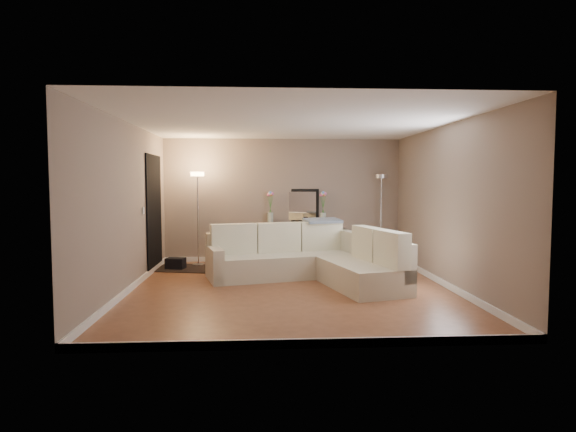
{
  "coord_description": "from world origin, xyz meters",
  "views": [
    {
      "loc": [
        -0.48,
        -7.49,
        1.68
      ],
      "look_at": [
        0.0,
        0.8,
        1.1
      ],
      "focal_mm": 30.0,
      "sensor_mm": 36.0,
      "label": 1
    }
  ],
  "objects": [
    {
      "name": "sectional_sofa",
      "position": [
        0.4,
        0.7,
        0.35
      ],
      "size": [
        3.25,
        2.73,
        0.95
      ],
      "color": "beige",
      "rests_on": "floor"
    },
    {
      "name": "ceiling",
      "position": [
        0.0,
        0.0,
        2.6
      ],
      "size": [
        5.0,
        5.5,
        0.01
      ],
      "primitive_type": "cube",
      "color": "white",
      "rests_on": "ground"
    },
    {
      "name": "black_bag",
      "position": [
        -2.12,
        1.85,
        0.1
      ],
      "size": [
        0.39,
        0.31,
        0.23
      ],
      "primitive_type": "cube",
      "rotation": [
        0.0,
        0.0,
        -0.21
      ],
      "color": "black",
      "rests_on": "charcoal_rug"
    },
    {
      "name": "baseboard_back",
      "position": [
        0.0,
        2.73,
        0.05
      ],
      "size": [
        5.0,
        0.03,
        0.1
      ],
      "primitive_type": "cube",
      "color": "white",
      "rests_on": "ground"
    },
    {
      "name": "wall_front",
      "position": [
        0.0,
        -2.76,
        1.3
      ],
      "size": [
        5.0,
        0.02,
        2.6
      ],
      "primitive_type": "cube",
      "color": "gray",
      "rests_on": "ground"
    },
    {
      "name": "flower_vase_right",
      "position": [
        0.84,
        2.51,
        1.1
      ],
      "size": [
        0.16,
        0.14,
        0.69
      ],
      "color": "silver",
      "rests_on": "console_table"
    },
    {
      "name": "wall_right",
      "position": [
        2.51,
        0.0,
        1.3
      ],
      "size": [
        0.02,
        5.5,
        2.6
      ],
      "primitive_type": "cube",
      "color": "gray",
      "rests_on": "ground"
    },
    {
      "name": "baseboard_right",
      "position": [
        2.48,
        0.0,
        0.05
      ],
      "size": [
        0.03,
        5.5,
        0.1
      ],
      "primitive_type": "cube",
      "color": "white",
      "rests_on": "ground"
    },
    {
      "name": "throw_blanket",
      "position": [
        0.69,
        1.46,
        0.96
      ],
      "size": [
        0.77,
        0.58,
        0.09
      ],
      "primitive_type": "cube",
      "rotation": [
        0.1,
        0.0,
        0.3
      ],
      "color": "gray",
      "rests_on": "sectional_sofa"
    },
    {
      "name": "baseboard_front",
      "position": [
        0.0,
        -2.73,
        0.05
      ],
      "size": [
        5.0,
        0.03,
        0.1
      ],
      "primitive_type": "cube",
      "color": "white",
      "rests_on": "ground"
    },
    {
      "name": "baseboard_left",
      "position": [
        -2.48,
        0.0,
        0.05
      ],
      "size": [
        0.03,
        5.5,
        0.1
      ],
      "primitive_type": "cube",
      "color": "white",
      "rests_on": "ground"
    },
    {
      "name": "floor",
      "position": [
        0.0,
        0.0,
        -0.01
      ],
      "size": [
        5.0,
        5.5,
        0.01
      ],
      "primitive_type": "cube",
      "color": "brown",
      "rests_on": "ground"
    },
    {
      "name": "floor_lamp_unlit",
      "position": [
        2.07,
        2.5,
        1.31
      ],
      "size": [
        0.32,
        0.32,
        1.85
      ],
      "color": "silver",
      "rests_on": "floor"
    },
    {
      "name": "table_decor",
      "position": [
        0.28,
        2.55,
        0.84
      ],
      "size": [
        0.56,
        0.17,
        0.13
      ],
      "color": "orange",
      "rests_on": "console_table"
    },
    {
      "name": "leaning_mirror",
      "position": [
        0.31,
        2.75,
        1.18
      ],
      "size": [
        0.93,
        0.17,
        0.73
      ],
      "color": "black",
      "rests_on": "console_table"
    },
    {
      "name": "doorway",
      "position": [
        -2.48,
        1.7,
        1.1
      ],
      "size": [
        0.02,
        1.2,
        2.2
      ],
      "primitive_type": "cube",
      "color": "black",
      "rests_on": "ground"
    },
    {
      "name": "console_table",
      "position": [
        0.2,
        2.59,
        0.46
      ],
      "size": [
        1.35,
        0.53,
        0.81
      ],
      "color": "black",
      "rests_on": "floor"
    },
    {
      "name": "wall_left",
      "position": [
        -2.51,
        0.0,
        1.3
      ],
      "size": [
        0.02,
        5.5,
        2.6
      ],
      "primitive_type": "cube",
      "color": "gray",
      "rests_on": "ground"
    },
    {
      "name": "switch_plate",
      "position": [
        -2.48,
        0.85,
        1.2
      ],
      "size": [
        0.02,
        0.08,
        0.12
      ],
      "primitive_type": "cube",
      "color": "white",
      "rests_on": "ground"
    },
    {
      "name": "flower_vase_left",
      "position": [
        -0.26,
        2.66,
        1.1
      ],
      "size": [
        0.16,
        0.14,
        0.69
      ],
      "color": "silver",
      "rests_on": "console_table"
    },
    {
      "name": "wall_back",
      "position": [
        0.0,
        2.76,
        1.3
      ],
      "size": [
        5.0,
        0.02,
        2.6
      ],
      "primitive_type": "cube",
      "color": "gray",
      "rests_on": "ground"
    },
    {
      "name": "floor_lamp_lit",
      "position": [
        -1.73,
        2.24,
        1.34
      ],
      "size": [
        0.32,
        0.32,
        1.89
      ],
      "color": "silver",
      "rests_on": "floor"
    },
    {
      "name": "charcoal_rug",
      "position": [
        -1.91,
        1.91,
        0.01
      ],
      "size": [
        1.4,
        1.16,
        0.02
      ],
      "primitive_type": "cube",
      "rotation": [
        0.0,
        0.0,
        -0.21
      ],
      "color": "black",
      "rests_on": "floor"
    }
  ]
}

